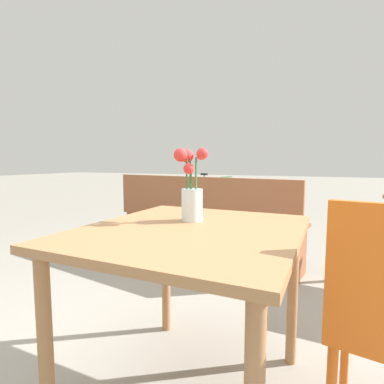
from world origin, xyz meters
name	(u,v)px	position (x,y,z in m)	size (l,w,h in m)	color
table_front	(191,252)	(0.00, 0.00, 0.63)	(0.85, 0.96, 0.73)	#9E7047
flower_vase	(191,192)	(-0.05, 0.12, 0.86)	(0.14, 0.13, 0.32)	silver
bench_near	(202,215)	(-0.58, 1.62, 0.48)	(1.97, 0.67, 0.85)	brown
bicycle	(210,191)	(-1.78, 5.20, 0.33)	(1.51, 0.49, 0.73)	black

